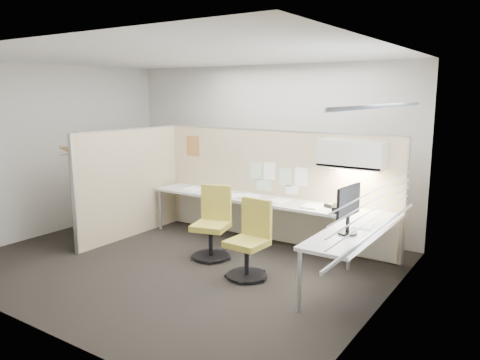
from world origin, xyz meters
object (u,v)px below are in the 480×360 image
Objects in this scene: monitor at (348,207)px; chair_right at (250,242)px; desk at (279,213)px; phone at (340,209)px; chair_left at (213,225)px.

chair_right is at bearing 101.76° from monitor.
desk is 15.97× the size of phone.
phone is at bearing 8.75° from chair_left.
chair_left is at bearing -170.82° from phone.
chair_left reaches higher than desk.
chair_left is at bearing 161.57° from chair_right.
chair_right reaches higher than phone.
monitor reaches higher than desk.
phone is at bearing 0.53° from desk.
chair_right reaches higher than desk.
chair_left is (-0.69, -0.71, -0.13)m from desk.
phone is at bearing 55.26° from chair_right.
chair_right is 1.75× the size of monitor.
chair_left is 1.79m from phone.
chair_right is at bearing -141.75° from phone.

